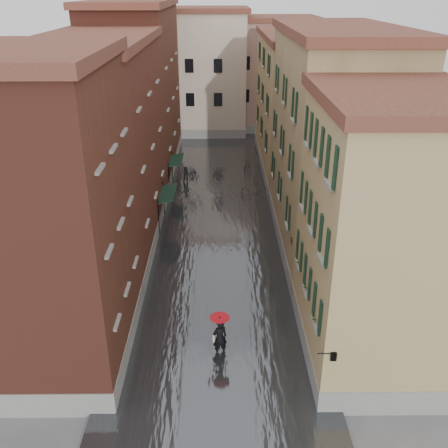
{
  "coord_description": "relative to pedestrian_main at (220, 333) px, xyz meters",
  "views": [
    {
      "loc": [
        0.16,
        -20.6,
        15.37
      ],
      "look_at": [
        0.39,
        5.45,
        3.0
      ],
      "focal_mm": 40.0,
      "sensor_mm": 36.0,
      "label": 1
    }
  ],
  "objects": [
    {
      "name": "building_left_mid",
      "position": [
        -7.12,
        11.31,
        5.02
      ],
      "size": [
        6.0,
        14.0,
        12.5
      ],
      "primitive_type": "cube",
      "color": "#5B2B1D",
      "rests_on": "ground"
    },
    {
      "name": "building_right_far",
      "position": [
        6.88,
        26.31,
        4.52
      ],
      "size": [
        6.0,
        16.0,
        11.5
      ],
      "primitive_type": "cube",
      "color": "tan",
      "rests_on": "ground"
    },
    {
      "name": "pedestrian_main",
      "position": [
        0.0,
        0.0,
        0.0
      ],
      "size": [
        0.93,
        0.93,
        2.06
      ],
      "color": "black",
      "rests_on": "ground"
    },
    {
      "name": "awning_far",
      "position": [
        -3.61,
        21.09,
        1.24
      ],
      "size": [
        1.09,
        3.08,
        2.8
      ],
      "color": "black",
      "rests_on": "ground"
    },
    {
      "name": "building_end_cream",
      "position": [
        -3.12,
        40.31,
        5.27
      ],
      "size": [
        12.0,
        9.0,
        13.0
      ],
      "primitive_type": "cube",
      "color": "beige",
      "rests_on": "ground"
    },
    {
      "name": "window_planters",
      "position": [
        4.0,
        1.66,
        2.28
      ],
      "size": [
        0.59,
        8.0,
        0.84
      ],
      "color": "brown",
      "rests_on": "ground"
    },
    {
      "name": "building_end_pink",
      "position": [
        5.88,
        42.31,
        4.77
      ],
      "size": [
        10.0,
        9.0,
        12.0
      ],
      "primitive_type": "cube",
      "color": "tan",
      "rests_on": "ground"
    },
    {
      "name": "ground",
      "position": [
        -0.12,
        2.31,
        -1.23
      ],
      "size": [
        120.0,
        120.0,
        0.0
      ],
      "primitive_type": "plane",
      "color": "#5E5E61",
      "rests_on": "ground"
    },
    {
      "name": "building_right_near",
      "position": [
        6.88,
        0.31,
        4.52
      ],
      "size": [
        6.0,
        8.0,
        11.5
      ],
      "primitive_type": "cube",
      "color": "tan",
      "rests_on": "ground"
    },
    {
      "name": "building_left_near",
      "position": [
        -7.12,
        0.31,
        5.27
      ],
      "size": [
        6.0,
        8.0,
        13.0
      ],
      "primitive_type": "cube",
      "color": "brown",
      "rests_on": "ground"
    },
    {
      "name": "wall_lantern",
      "position": [
        4.21,
        -3.69,
        1.78
      ],
      "size": [
        0.71,
        0.22,
        0.35
      ],
      "color": "black",
      "rests_on": "ground"
    },
    {
      "name": "building_right_mid",
      "position": [
        6.88,
        11.31,
        5.27
      ],
      "size": [
        6.0,
        14.0,
        13.0
      ],
      "primitive_type": "cube",
      "color": "tan",
      "rests_on": "ground"
    },
    {
      "name": "floodwater",
      "position": [
        -0.12,
        15.31,
        -1.13
      ],
      "size": [
        10.0,
        60.0,
        0.2
      ],
      "primitive_type": "cube",
      "color": "#3D4043",
      "rests_on": "ground"
    },
    {
      "name": "pedestrian_far",
      "position": [
        -2.83,
        22.04,
        -0.42
      ],
      "size": [
        0.84,
        0.69,
        1.62
      ],
      "primitive_type": "imported",
      "rotation": [
        0.0,
        0.0,
        0.1
      ],
      "color": "black",
      "rests_on": "ground"
    },
    {
      "name": "awning_near",
      "position": [
        -3.61,
        13.71,
        1.25
      ],
      "size": [
        1.09,
        3.36,
        2.8
      ],
      "color": "black",
      "rests_on": "ground"
    },
    {
      "name": "building_left_far",
      "position": [
        -7.12,
        26.31,
        5.77
      ],
      "size": [
        6.0,
        16.0,
        14.0
      ],
      "primitive_type": "cube",
      "color": "brown",
      "rests_on": "ground"
    }
  ]
}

